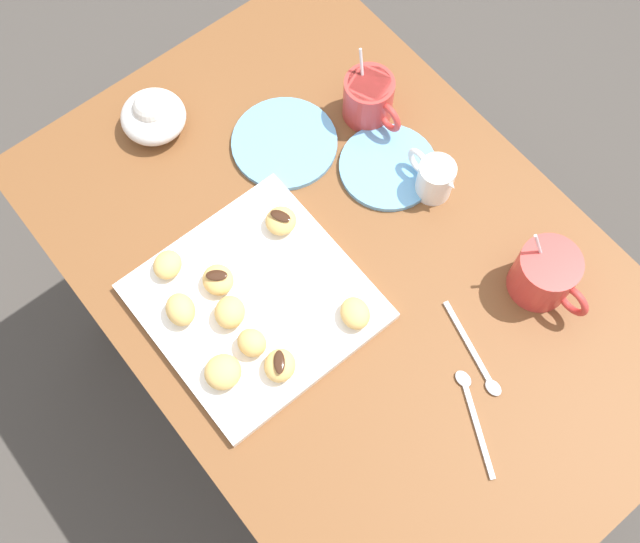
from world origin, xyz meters
The scene contains 23 objects.
ground_plane centered at (0.00, 0.00, 0.00)m, with size 8.00×8.00×0.00m, color #423D38.
dining_table centered at (0.00, 0.00, 0.57)m, with size 1.07×0.73×0.70m.
pastry_plate_square centered at (-0.05, -0.15, 0.71)m, with size 0.32×0.32×0.02m, color white.
coffee_mug_red_left centered at (-0.20, 0.21, 0.75)m, with size 0.12×0.09×0.13m.
coffee_mug_red_right centered at (0.21, 0.21, 0.75)m, with size 0.13×0.10×0.14m.
cream_pitcher_white centered at (-0.02, 0.20, 0.74)m, with size 0.10×0.06×0.07m.
ice_cream_bowl centered at (-0.41, -0.09, 0.74)m, with size 0.11×0.11×0.08m.
saucer_sky_left centered at (-0.25, 0.06, 0.71)m, with size 0.18×0.18×0.01m, color #66A8DB.
saucer_sky_right centered at (-0.10, 0.17, 0.71)m, with size 0.17×0.17×0.01m, color #66A8DB.
loose_spoon_near_saucer centered at (0.24, 0.05, 0.71)m, with size 0.16×0.05×0.01m.
loose_spoon_by_plate centered at (0.29, -0.01, 0.71)m, with size 0.15×0.08×0.01m.
beignet_0 centered at (-0.10, -0.18, 0.74)m, with size 0.05×0.05×0.03m, color #E5B260.
chocolate_drizzle_0 centered at (-0.10, -0.18, 0.76)m, with size 0.03×0.02×0.01m, color #381E11.
beignet_1 centered at (-0.17, -0.23, 0.74)m, with size 0.04×0.05×0.03m, color #E5B260.
beignet_2 centered at (0.01, -0.20, 0.74)m, with size 0.05×0.04×0.04m, color #E5B260.
beignet_3 centered at (0.06, -0.19, 0.74)m, with size 0.05×0.05×0.03m, color #E5B260.
chocolate_drizzle_3 centered at (0.06, -0.19, 0.75)m, with size 0.04×0.02×0.01m, color #381E11.
beignet_4 centered at (0.07, -0.05, 0.74)m, with size 0.05×0.04×0.03m, color #E5B260.
beignet_5 centered at (-0.12, -0.04, 0.74)m, with size 0.05×0.05×0.03m, color #E5B260.
chocolate_drizzle_5 centered at (-0.12, -0.04, 0.75)m, with size 0.03×0.02×0.01m, color #381E11.
beignet_6 centered at (-0.05, -0.20, 0.74)m, with size 0.05×0.05×0.04m, color #E5B260.
beignet_7 centered at (0.02, -0.26, 0.74)m, with size 0.05×0.05×0.04m, color #E5B260.
beignet_8 centered at (-0.10, -0.25, 0.74)m, with size 0.05×0.04×0.04m, color #E5B260.
Camera 1 is at (0.34, -0.33, 1.82)m, focal length 42.77 mm.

